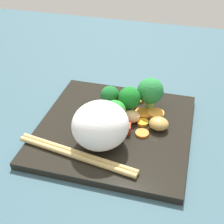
{
  "coord_description": "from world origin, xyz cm",
  "views": [
    {
      "loc": [
        42.66,
        11.05,
        36.2
      ],
      "look_at": [
        -1.25,
        -0.81,
        3.28
      ],
      "focal_mm": 51.54,
      "sensor_mm": 36.0,
      "label": 1
    }
  ],
  "objects_px": {
    "broccoli_floret_2": "(114,111)",
    "rice_mound": "(100,125)",
    "carrot_slice_0": "(142,133)",
    "chopstick_pair": "(76,155)",
    "square_plate": "(115,129)"
  },
  "relations": [
    {
      "from": "broccoli_floret_2",
      "to": "rice_mound",
      "type": "bearing_deg",
      "value": -9.37
    },
    {
      "from": "carrot_slice_0",
      "to": "chopstick_pair",
      "type": "height_order",
      "value": "chopstick_pair"
    },
    {
      "from": "square_plate",
      "to": "carrot_slice_0",
      "type": "distance_m",
      "value": 0.05
    },
    {
      "from": "rice_mound",
      "to": "broccoli_floret_2",
      "type": "height_order",
      "value": "rice_mound"
    },
    {
      "from": "square_plate",
      "to": "broccoli_floret_2",
      "type": "height_order",
      "value": "broccoli_floret_2"
    },
    {
      "from": "broccoli_floret_2",
      "to": "chopstick_pair",
      "type": "xyz_separation_m",
      "value": [
        0.09,
        -0.04,
        -0.03
      ]
    },
    {
      "from": "square_plate",
      "to": "rice_mound",
      "type": "bearing_deg",
      "value": -10.82
    },
    {
      "from": "rice_mound",
      "to": "carrot_slice_0",
      "type": "distance_m",
      "value": 0.08
    },
    {
      "from": "square_plate",
      "to": "rice_mound",
      "type": "xyz_separation_m",
      "value": [
        0.05,
        -0.01,
        0.04
      ]
    },
    {
      "from": "square_plate",
      "to": "broccoli_floret_2",
      "type": "relative_size",
      "value": 5.02
    },
    {
      "from": "carrot_slice_0",
      "to": "chopstick_pair",
      "type": "distance_m",
      "value": 0.12
    },
    {
      "from": "carrot_slice_0",
      "to": "chopstick_pair",
      "type": "relative_size",
      "value": 0.11
    },
    {
      "from": "rice_mound",
      "to": "carrot_slice_0",
      "type": "bearing_deg",
      "value": 124.36
    },
    {
      "from": "broccoli_floret_2",
      "to": "carrot_slice_0",
      "type": "distance_m",
      "value": 0.06
    },
    {
      "from": "broccoli_floret_2",
      "to": "carrot_slice_0",
      "type": "height_order",
      "value": "broccoli_floret_2"
    }
  ]
}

